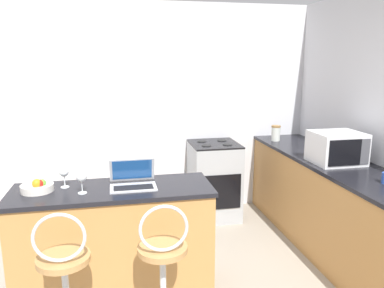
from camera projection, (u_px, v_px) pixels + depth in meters
wall_back at (151, 111)px, 4.63m from camera, size 12.00×0.06×2.60m
breakfast_bar at (115, 243)px, 3.02m from camera, size 1.56×0.56×0.94m
counter_right at (338, 210)px, 3.69m from camera, size 0.66×3.01×0.94m
bar_stool_near at (65, 287)px, 2.41m from camera, size 0.40×0.40×1.03m
bar_stool_far at (163, 276)px, 2.54m from camera, size 0.40×0.40×1.03m
laptop at (133, 180)px, 2.95m from camera, size 0.36×0.27×0.21m
microwave at (337, 148)px, 3.61m from camera, size 0.46×0.41×0.30m
stove_range at (214, 180)px, 4.61m from camera, size 0.57×0.61×0.95m
storage_jar at (276, 133)px, 4.63m from camera, size 0.11×0.11×0.19m
wine_glass_short at (81, 178)px, 2.77m from camera, size 0.08×0.08×0.17m
fruit_bowl at (38, 187)px, 2.83m from camera, size 0.24×0.24×0.11m
wine_glass_tall at (64, 173)px, 2.91m from camera, size 0.08×0.08×0.17m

